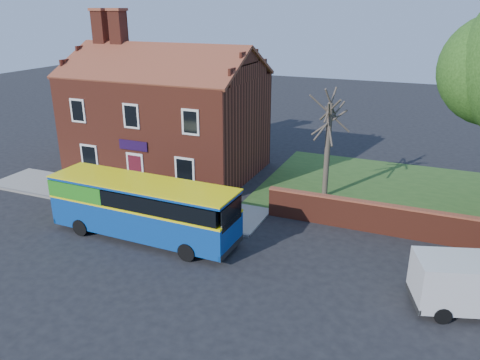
% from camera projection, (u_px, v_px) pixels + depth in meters
% --- Properties ---
extents(ground, '(120.00, 120.00, 0.00)m').
position_uv_depth(ground, '(172.00, 268.00, 20.37)').
color(ground, black).
rests_on(ground, ground).
extents(pavement, '(18.00, 3.50, 0.12)m').
position_uv_depth(pavement, '(120.00, 197.00, 27.87)').
color(pavement, gray).
rests_on(pavement, ground).
extents(kerb, '(18.00, 0.15, 0.14)m').
position_uv_depth(kerb, '(101.00, 208.00, 26.36)').
color(kerb, slate).
rests_on(kerb, ground).
extents(shop_building, '(12.30, 8.13, 10.50)m').
position_uv_depth(shop_building, '(167.00, 121.00, 31.68)').
color(shop_building, maroon).
rests_on(shop_building, ground).
extents(bus, '(9.59, 2.66, 2.91)m').
position_uv_depth(bus, '(138.00, 205.00, 22.67)').
color(bus, '#0D3F94').
rests_on(bus, ground).
extents(bare_tree, '(2.31, 2.75, 6.16)m').
position_uv_depth(bare_tree, '(328.00, 146.00, 27.02)').
color(bare_tree, '#4C4238').
rests_on(bare_tree, ground).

